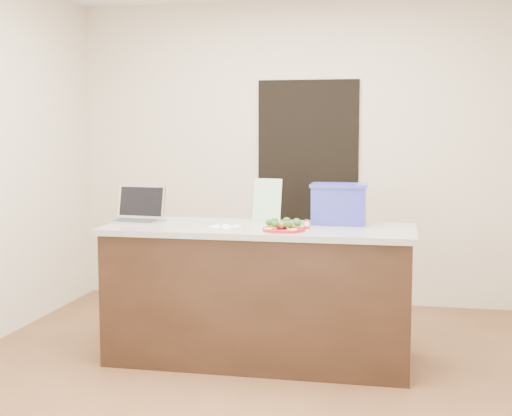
% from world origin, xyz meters
% --- Properties ---
extents(ground, '(4.00, 4.00, 0.00)m').
position_xyz_m(ground, '(0.00, 0.00, 0.00)').
color(ground, brown).
rests_on(ground, ground).
extents(room_shell, '(4.00, 4.00, 4.00)m').
position_xyz_m(room_shell, '(0.00, 0.00, 1.62)').
color(room_shell, white).
rests_on(room_shell, ground).
extents(doorway, '(0.90, 0.02, 2.00)m').
position_xyz_m(doorway, '(0.10, 1.98, 1.00)').
color(doorway, black).
rests_on(doorway, ground).
extents(island, '(2.06, 0.76, 0.92)m').
position_xyz_m(island, '(0.00, 0.25, 0.46)').
color(island, black).
rests_on(island, ground).
extents(plate, '(0.27, 0.27, 0.02)m').
position_xyz_m(plate, '(0.19, 0.08, 0.93)').
color(plate, maroon).
rests_on(plate, island).
extents(meatballs, '(0.11, 0.11, 0.04)m').
position_xyz_m(meatballs, '(0.19, 0.08, 0.96)').
color(meatballs, brown).
rests_on(meatballs, plate).
extents(broccoli, '(0.23, 0.23, 0.04)m').
position_xyz_m(broccoli, '(0.19, 0.08, 0.97)').
color(broccoli, '#1B4412').
rests_on(broccoli, plate).
extents(pepper_rings, '(0.23, 0.23, 0.01)m').
position_xyz_m(pepper_rings, '(0.19, 0.08, 0.94)').
color(pepper_rings, yellow).
rests_on(pepper_rings, plate).
extents(napkin, '(0.20, 0.20, 0.01)m').
position_xyz_m(napkin, '(-0.22, 0.17, 0.92)').
color(napkin, white).
rests_on(napkin, island).
extents(fork, '(0.04, 0.15, 0.00)m').
position_xyz_m(fork, '(-0.24, 0.18, 0.93)').
color(fork, silver).
rests_on(fork, napkin).
extents(knife, '(0.06, 0.17, 0.01)m').
position_xyz_m(knife, '(-0.19, 0.16, 0.93)').
color(knife, white).
rests_on(knife, napkin).
extents(yogurt_bottle, '(0.03, 0.03, 0.07)m').
position_xyz_m(yogurt_bottle, '(0.34, 0.09, 0.95)').
color(yogurt_bottle, silver).
rests_on(yogurt_bottle, island).
extents(laptop, '(0.38, 0.31, 0.25)m').
position_xyz_m(laptop, '(-0.88, 0.33, 0.99)').
color(laptop, silver).
rests_on(laptop, island).
extents(leaflet, '(0.21, 0.09, 0.30)m').
position_xyz_m(leaflet, '(0.00, 0.54, 1.07)').
color(leaflet, white).
rests_on(leaflet, island).
extents(blue_box, '(0.39, 0.28, 0.28)m').
position_xyz_m(blue_box, '(0.51, 0.48, 1.06)').
color(blue_box, '#2C319F').
rests_on(blue_box, island).
extents(chair, '(0.42, 0.42, 0.86)m').
position_xyz_m(chair, '(0.09, 0.97, 0.49)').
color(chair, black).
rests_on(chair, ground).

